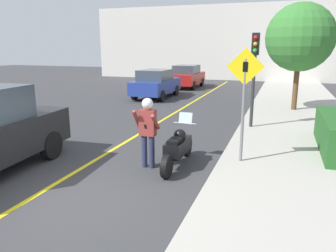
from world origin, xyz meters
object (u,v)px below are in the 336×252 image
(motorcycle, at_px, (178,147))
(traffic_light, at_px, (254,62))
(street_tree, at_px, (300,38))
(parked_car_red, at_px, (187,76))
(person_biker, at_px, (148,125))
(parked_car_blue, at_px, (156,83))
(crossing_sign, at_px, (244,95))

(motorcycle, xyz_separation_m, traffic_light, (1.40, 4.53, 1.96))
(motorcycle, height_order, street_tree, street_tree)
(motorcycle, height_order, parked_car_red, parked_car_red)
(person_biker, height_order, traffic_light, traffic_light)
(parked_car_blue, bearing_deg, motorcycle, -65.98)
(motorcycle, distance_m, parked_car_red, 16.80)
(street_tree, distance_m, parked_car_blue, 8.40)
(motorcycle, xyz_separation_m, parked_car_red, (-4.41, 16.20, 0.37))
(street_tree, xyz_separation_m, parked_car_red, (-7.39, 7.47, -2.53))
(parked_car_blue, xyz_separation_m, parked_car_red, (0.36, 5.49, 0.00))
(crossing_sign, bearing_deg, motorcycle, -158.32)
(motorcycle, height_order, person_biker, person_biker)
(traffic_light, bearing_deg, street_tree, 69.33)
(person_biker, height_order, parked_car_blue, person_biker)
(parked_car_blue, bearing_deg, parked_car_red, 86.23)
(motorcycle, height_order, parked_car_blue, parked_car_blue)
(motorcycle, relative_size, traffic_light, 0.68)
(traffic_light, distance_m, parked_car_red, 13.14)
(crossing_sign, bearing_deg, street_tree, 79.73)
(person_biker, bearing_deg, traffic_light, 67.10)
(street_tree, bearing_deg, crossing_sign, -100.27)
(person_biker, relative_size, traffic_light, 0.53)
(motorcycle, bearing_deg, traffic_light, 72.87)
(person_biker, xyz_separation_m, crossing_sign, (2.18, 0.97, 0.73))
(crossing_sign, xyz_separation_m, street_tree, (1.47, 8.13, 1.57))
(motorcycle, distance_m, person_biker, 0.98)
(motorcycle, relative_size, person_biker, 1.28)
(person_biker, distance_m, parked_car_red, 16.99)
(person_biker, bearing_deg, street_tree, 68.12)
(motorcycle, bearing_deg, parked_car_red, 105.24)
(person_biker, relative_size, crossing_sign, 0.62)
(crossing_sign, distance_m, street_tree, 8.41)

